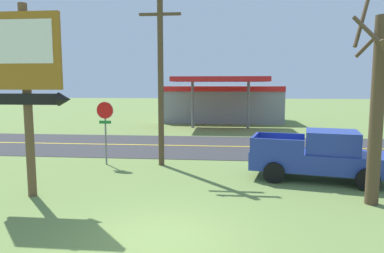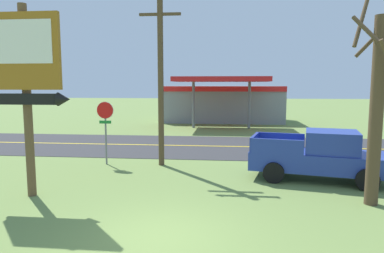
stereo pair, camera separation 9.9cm
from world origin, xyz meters
name	(u,v)px [view 2 (the right image)]	position (x,y,z in m)	size (l,w,h in m)	color
ground_plane	(158,238)	(0.00, 0.00, 0.00)	(180.00, 180.00, 0.00)	olive
road_asphalt	(201,146)	(0.00, 13.00, 0.01)	(140.00, 8.00, 0.02)	#333335
road_centre_line	(201,146)	(0.00, 13.00, 0.02)	(126.00, 0.20, 0.01)	gold
motel_sign	(25,70)	(-4.83, 2.70, 4.18)	(2.84, 0.54, 6.29)	brown
stop_sign	(105,121)	(-4.02, 7.65, 2.03)	(0.80, 0.08, 2.95)	slate
utility_pole	(161,70)	(-1.41, 7.79, 4.39)	(2.09, 0.26, 8.14)	brown
bare_tree	(377,103)	(6.16, 3.13, 3.17)	(1.94, 1.95, 6.97)	brown
gas_station	(222,102)	(1.02, 27.94, 1.94)	(12.00, 11.50, 4.40)	gray
pickup_blue_parked_on_lawn	(320,156)	(5.27, 5.84, 0.96)	(5.50, 3.05, 1.96)	#233893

